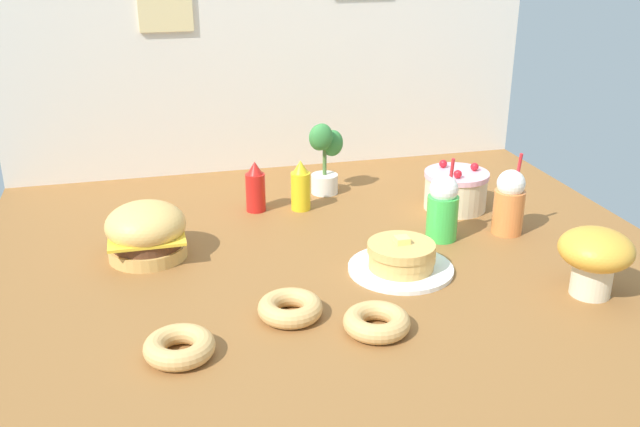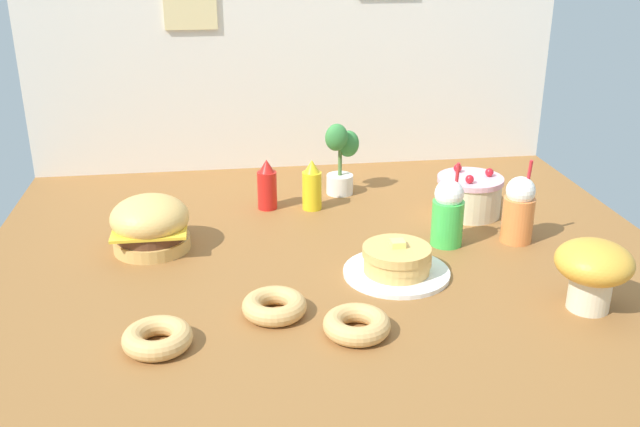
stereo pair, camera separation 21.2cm
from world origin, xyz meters
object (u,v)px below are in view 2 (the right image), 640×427
object	(u,v)px
donut_chocolate	(274,305)
donut_pink_glaze	(157,337)
mustard_bottle	(312,186)
orange_float_cup	(519,210)
mushroom_stool	(593,268)
ketchup_bottle	(267,186)
donut_vanilla	(359,324)
burger	(150,224)
pancake_stack	(397,263)
potted_plant	(340,156)
layer_cake	(469,195)
cream_soda_cup	(448,213)

from	to	relation	value
donut_chocolate	donut_pink_glaze	bearing A→B (deg)	-158.30
mustard_bottle	orange_float_cup	distance (m)	0.70
donut_chocolate	mushroom_stool	size ratio (longest dim) A/B	0.85
ketchup_bottle	donut_vanilla	size ratio (longest dim) A/B	1.08
burger	pancake_stack	size ratio (longest dim) A/B	0.78
donut_chocolate	potted_plant	size ratio (longest dim) A/B	0.61
layer_cake	burger	bearing A→B (deg)	-172.44
cream_soda_cup	layer_cake	bearing A→B (deg)	57.00
donut_vanilla	mushroom_stool	distance (m)	0.62
mustard_bottle	donut_vanilla	world-z (taller)	mustard_bottle
cream_soda_cup	ketchup_bottle	bearing A→B (deg)	144.05
mustard_bottle	orange_float_cup	size ratio (longest dim) A/B	0.67
pancake_stack	layer_cake	bearing A→B (deg)	49.78
pancake_stack	donut_pink_glaze	world-z (taller)	pancake_stack
cream_soda_cup	donut_vanilla	bearing A→B (deg)	-127.64
burger	potted_plant	bearing A→B (deg)	31.88
burger	donut_pink_glaze	distance (m)	0.57
burger	mustard_bottle	bearing A→B (deg)	26.49
orange_float_cup	donut_chocolate	size ratio (longest dim) A/B	1.61
donut_chocolate	mustard_bottle	bearing A→B (deg)	74.99
burger	orange_float_cup	bearing A→B (deg)	-4.97
mustard_bottle	layer_cake	bearing A→B (deg)	-13.42
orange_float_cup	mustard_bottle	bearing A→B (deg)	148.75
burger	layer_cake	size ratio (longest dim) A/B	1.06
orange_float_cup	cream_soda_cup	bearing A→B (deg)	178.50
mushroom_stool	potted_plant	bearing A→B (deg)	117.79
ketchup_bottle	mushroom_stool	distance (m)	1.13
mushroom_stool	pancake_stack	bearing A→B (deg)	150.28
pancake_stack	mushroom_stool	world-z (taller)	mushroom_stool
cream_soda_cup	mushroom_stool	bearing A→B (deg)	-61.20
burger	cream_soda_cup	bearing A→B (deg)	-5.83
mustard_bottle	mushroom_stool	world-z (taller)	mushroom_stool
donut_pink_glaze	mushroom_stool	xyz separation A→B (m)	(1.09, 0.03, 0.09)
pancake_stack	potted_plant	xyz separation A→B (m)	(-0.05, 0.68, 0.11)
ketchup_bottle	donut_vanilla	bearing A→B (deg)	-79.60
ketchup_bottle	donut_pink_glaze	distance (m)	0.92
layer_cake	orange_float_cup	distance (m)	0.25
mustard_bottle	mushroom_stool	distance (m)	1.01
donut_vanilla	burger	bearing A→B (deg)	133.03
burger	potted_plant	xyz separation A→B (m)	(0.65, 0.40, 0.06)
mustard_bottle	donut_pink_glaze	xyz separation A→B (m)	(-0.48, -0.83, -0.06)
ketchup_bottle	donut_pink_glaze	bearing A→B (deg)	-110.56
donut_pink_glaze	pancake_stack	bearing A→B (deg)	23.94
donut_chocolate	layer_cake	bearing A→B (deg)	39.62
mustard_bottle	mushroom_stool	bearing A→B (deg)	-52.38
burger	donut_chocolate	bearing A→B (deg)	-53.18
mustard_bottle	donut_chocolate	distance (m)	0.74
ketchup_bottle	donut_vanilla	distance (m)	0.88
donut_pink_glaze	mushroom_stool	world-z (taller)	mushroom_stool
ketchup_bottle	mushroom_stool	world-z (taller)	mushroom_stool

